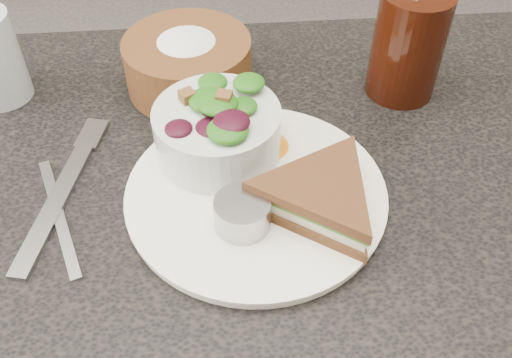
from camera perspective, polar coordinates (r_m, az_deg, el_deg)
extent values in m
cube|color=black|center=(0.94, -2.61, -17.04)|extent=(1.00, 0.70, 0.75)
cylinder|color=white|center=(0.62, 0.00, -1.54)|extent=(0.28, 0.28, 0.01)
cylinder|color=gray|center=(0.57, -1.36, -3.48)|extent=(0.07, 0.07, 0.03)
cone|color=orange|center=(0.66, 0.86, 4.10)|extent=(0.08, 0.08, 0.03)
cube|color=#969697|center=(0.66, -19.15, -1.82)|extent=(0.07, 0.21, 0.01)
cube|color=#A5A6A7|center=(0.64, -19.11, -3.51)|extent=(0.07, 0.17, 0.00)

